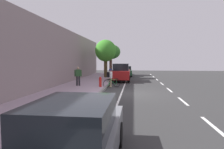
# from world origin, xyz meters

# --- Properties ---
(ground) EXTENTS (63.55, 63.55, 0.00)m
(ground) POSITION_xyz_m (0.00, 0.00, 0.00)
(ground) COLOR #343434
(sidewalk) EXTENTS (4.18, 39.72, 0.15)m
(sidewalk) POSITION_xyz_m (4.19, 0.00, 0.07)
(sidewalk) COLOR #A58F9F
(sidewalk) RESTS_ON ground
(curb_edge) EXTENTS (0.16, 39.72, 0.15)m
(curb_edge) POSITION_xyz_m (2.01, 0.00, 0.07)
(curb_edge) COLOR gray
(curb_edge) RESTS_ON ground
(lane_stripe_centre) EXTENTS (0.14, 40.00, 0.01)m
(lane_stripe_centre) POSITION_xyz_m (-3.13, 0.14, 0.00)
(lane_stripe_centre) COLOR white
(lane_stripe_centre) RESTS_ON ground
(lane_stripe_bike_edge) EXTENTS (0.12, 39.72, 0.01)m
(lane_stripe_bike_edge) POSITION_xyz_m (0.54, 0.00, 0.00)
(lane_stripe_bike_edge) COLOR white
(lane_stripe_bike_edge) RESTS_ON ground
(building_facade) EXTENTS (0.50, 39.72, 5.42)m
(building_facade) POSITION_xyz_m (6.53, 0.00, 2.71)
(building_facade) COLOR gray
(building_facade) RESTS_ON ground
(parked_sedan_green_nearest) EXTENTS (1.92, 4.44, 1.52)m
(parked_sedan_green_nearest) POSITION_xyz_m (0.88, -14.84, 0.75)
(parked_sedan_green_nearest) COLOR #1E512D
(parked_sedan_green_nearest) RESTS_ON ground
(parked_suv_red_second) EXTENTS (1.99, 4.71, 1.99)m
(parked_suv_red_second) POSITION_xyz_m (1.09, -8.09, 1.03)
(parked_suv_red_second) COLOR maroon
(parked_suv_red_second) RESTS_ON ground
(parked_sedan_grey_mid) EXTENTS (1.85, 4.40, 1.52)m
(parked_sedan_grey_mid) POSITION_xyz_m (0.90, 9.80, 0.75)
(parked_sedan_grey_mid) COLOR slate
(parked_sedan_grey_mid) RESTS_ON ground
(bicycle_at_curb) EXTENTS (1.39, 1.15, 0.77)m
(bicycle_at_curb) POSITION_xyz_m (1.55, -2.77, 0.38)
(bicycle_at_curb) COLOR black
(bicycle_at_curb) RESTS_ON ground
(cyclist_with_backpack) EXTENTS (0.52, 0.56, 1.62)m
(cyclist_with_backpack) POSITION_xyz_m (1.77, -3.21, 0.98)
(cyclist_with_backpack) COLOR #C6B284
(cyclist_with_backpack) RESTS_ON ground
(street_tree_near_cyclist) EXTENTS (3.07, 3.07, 4.74)m
(street_tree_near_cyclist) POSITION_xyz_m (3.37, -16.88, 3.66)
(street_tree_near_cyclist) COLOR brown
(street_tree_near_cyclist) RESTS_ON sidewalk
(street_tree_mid_block) EXTENTS (2.72, 2.72, 4.88)m
(street_tree_mid_block) POSITION_xyz_m (3.37, -11.36, 3.55)
(street_tree_mid_block) COLOR #4B3E22
(street_tree_mid_block) RESTS_ON sidewalk
(pedestrian_on_phone) EXTENTS (0.58, 0.36, 1.63)m
(pedestrian_on_phone) POSITION_xyz_m (4.47, -2.60, 1.07)
(pedestrian_on_phone) COLOR black
(pedestrian_on_phone) RESTS_ON sidewalk
(fire_hydrant) EXTENTS (0.22, 0.22, 0.84)m
(fire_hydrant) POSITION_xyz_m (2.44, -2.14, 0.57)
(fire_hydrant) COLOR red
(fire_hydrant) RESTS_ON sidewalk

